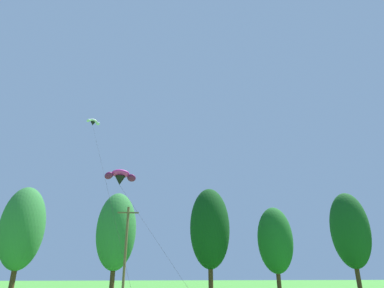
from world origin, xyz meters
The scene contains 8 objects.
treeline_tree_c centered at (-18.38, 39.11, 8.15)m, with size 5.43×5.43×13.46m.
treeline_tree_d centered at (-6.71, 41.61, 8.14)m, with size 5.43×5.43×13.45m.
treeline_tree_e centered at (6.55, 41.90, 8.76)m, with size 5.71×5.71×14.47m.
treeline_tree_f centered at (15.92, 41.31, 7.10)m, with size 4.97×4.97×11.73m.
treeline_tree_g centered at (29.06, 43.92, 8.95)m, with size 5.79×5.79×14.77m.
utility_pole centered at (-3.99, 29.14, 4.87)m, with size 2.20×0.26×9.22m.
parafoil_kite_high_white centered at (-11.01, 38.75, 23.38)m, with size 9.68×21.00×22.35m.
parafoil_kite_mid_magenta centered at (-5.01, 28.20, 12.23)m, with size 8.33×10.53×11.49m.
Camera 1 is at (-0.51, -5.77, 2.80)m, focal length 30.36 mm.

